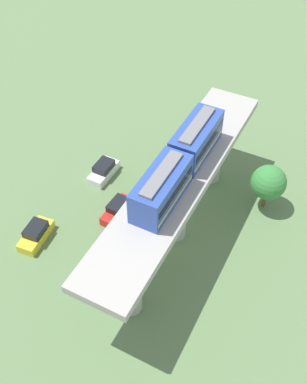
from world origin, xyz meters
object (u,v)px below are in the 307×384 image
at_px(parked_car_white, 104,171).
at_px(tree_near_viaduct, 269,182).
at_px(parked_car_red, 118,210).
at_px(parked_car_yellow, 36,234).
at_px(train, 180,162).

height_order(parked_car_white, tree_near_viaduct, tree_near_viaduct).
bearing_deg(tree_near_viaduct, parked_car_red, -148.12).
relative_size(parked_car_yellow, tree_near_viaduct, 0.82).
bearing_deg(parked_car_white, parked_car_yellow, -96.16).
distance_m(train, tree_near_viaduct, 11.91).
xyz_separation_m(parked_car_red, parked_car_white, (-4.42, 4.31, 0.00)).
bearing_deg(parked_car_red, train, 5.68).
bearing_deg(parked_car_yellow, tree_near_viaduct, 32.17).
bearing_deg(tree_near_viaduct, train, -130.25).
height_order(parked_car_yellow, tree_near_viaduct, tree_near_viaduct).
xyz_separation_m(train, parked_car_red, (-6.41, -0.33, -9.04)).
xyz_separation_m(parked_car_red, tree_near_viaduct, (12.94, 8.05, 2.75)).
relative_size(train, tree_near_viaduct, 2.55).
distance_m(parked_car_red, parked_car_yellow, 8.53).
height_order(train, parked_car_yellow, train).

